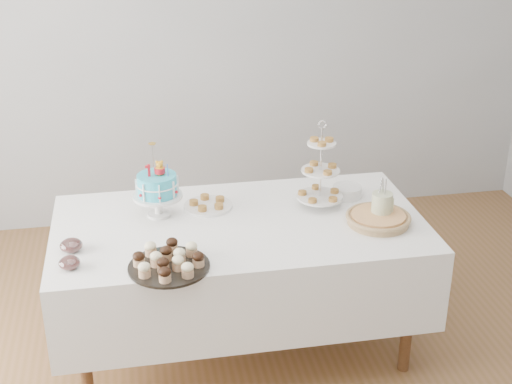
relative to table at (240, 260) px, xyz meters
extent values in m
plane|color=brown|center=(0.00, -0.30, -0.54)|extent=(5.00, 5.00, 0.00)
cube|color=#929597|center=(0.00, 1.70, 0.81)|extent=(5.00, 0.04, 2.70)
cube|color=white|center=(0.00, 0.00, 0.00)|extent=(1.92, 1.02, 0.45)
cylinder|color=brown|center=(-0.82, -0.37, -0.21)|extent=(0.06, 0.06, 0.67)
cylinder|color=brown|center=(0.82, -0.37, -0.21)|extent=(0.06, 0.06, 0.67)
cylinder|color=brown|center=(-0.82, 0.37, -0.21)|extent=(0.06, 0.06, 0.67)
cylinder|color=brown|center=(0.82, 0.37, -0.21)|extent=(0.06, 0.06, 0.67)
cylinder|color=#31BCD7|center=(-0.41, 0.16, 0.41)|extent=(0.20, 0.20, 0.11)
torus|color=white|center=(-0.41, 0.16, 0.41)|extent=(0.22, 0.22, 0.01)
cube|color=red|center=(-0.44, 0.14, 0.49)|extent=(0.02, 0.01, 0.06)
cylinder|color=blue|center=(-0.35, 0.13, 0.49)|extent=(0.01, 0.01, 0.06)
cylinder|color=silver|center=(-0.42, 0.18, 0.54)|extent=(0.00, 0.00, 0.16)
cylinder|color=gold|center=(-0.42, 0.18, 0.62)|extent=(0.04, 0.04, 0.01)
cylinder|color=black|center=(-0.39, -0.40, 0.23)|extent=(0.38, 0.38, 0.01)
ellipsoid|color=black|center=(-0.47, -0.40, 0.29)|extent=(0.06, 0.06, 0.04)
ellipsoid|color=beige|center=(-0.32, -0.40, 0.29)|extent=(0.06, 0.06, 0.04)
cylinder|color=#A5855A|center=(0.70, -0.14, 0.25)|extent=(0.32, 0.32, 0.04)
cylinder|color=#C1854B|center=(0.70, -0.14, 0.27)|extent=(0.28, 0.28, 0.02)
torus|color=#A5855A|center=(0.70, -0.14, 0.27)|extent=(0.34, 0.34, 0.02)
cylinder|color=silver|center=(0.46, 0.12, 0.45)|extent=(0.01, 0.01, 0.45)
cylinder|color=white|center=(0.46, 0.12, 0.28)|extent=(0.25, 0.25, 0.01)
cylinder|color=white|center=(0.46, 0.12, 0.43)|extent=(0.21, 0.21, 0.01)
cylinder|color=white|center=(0.46, 0.12, 0.59)|extent=(0.15, 0.15, 0.01)
torus|color=silver|center=(0.46, 0.12, 0.69)|extent=(0.05, 0.01, 0.05)
cylinder|color=white|center=(0.64, 0.20, 0.26)|extent=(0.16, 0.16, 0.06)
cylinder|color=white|center=(-0.14, 0.21, 0.23)|extent=(0.26, 0.26, 0.01)
ellipsoid|color=silver|center=(-0.84, -0.32, 0.26)|extent=(0.10, 0.10, 0.06)
cylinder|color=#540D07|center=(-0.84, -0.32, 0.25)|extent=(0.07, 0.07, 0.03)
ellipsoid|color=silver|center=(-0.84, -0.16, 0.26)|extent=(0.11, 0.11, 0.06)
cylinder|color=#540D07|center=(-0.84, -0.16, 0.25)|extent=(0.07, 0.07, 0.03)
cylinder|color=silver|center=(0.73, -0.12, 0.31)|extent=(0.11, 0.11, 0.16)
cylinder|color=silver|center=(0.78, -0.13, 0.32)|extent=(0.01, 0.01, 0.08)
camera|label=1|loc=(-0.52, -3.26, 1.89)|focal=50.00mm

